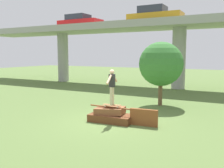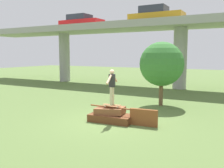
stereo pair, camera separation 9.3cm
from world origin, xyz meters
The scene contains 9 objects.
ground_plane centered at (0.00, 0.00, 0.00)m, with size 80.00×80.00×0.00m, color #567038.
scrap_pile centered at (-0.03, 0.02, 0.26)m, with size 2.06×1.09×0.65m.
scrap_plank_loose centered at (1.45, 0.06, 0.34)m, with size 1.14×0.24×0.68m.
skateboard centered at (0.05, -0.02, 0.73)m, with size 0.81×0.31×0.09m.
skater centered at (0.05, -0.02, 1.59)m, with size 0.24×1.11×1.49m.
highway_overpass centered at (0.00, 11.64, 4.93)m, with size 44.00×4.38×5.61m.
car_on_overpass_mid centered at (-10.30, 12.18, 6.11)m, with size 4.55×1.83×1.23m.
car_on_overpass_far_right centered at (-2.19, 11.68, 6.13)m, with size 4.56×1.82×1.27m.
tree_behind_left centered at (0.78, 4.33, 2.31)m, with size 2.44×2.44×3.54m.
Camera 2 is at (5.03, -9.05, 2.86)m, focal length 40.00 mm.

